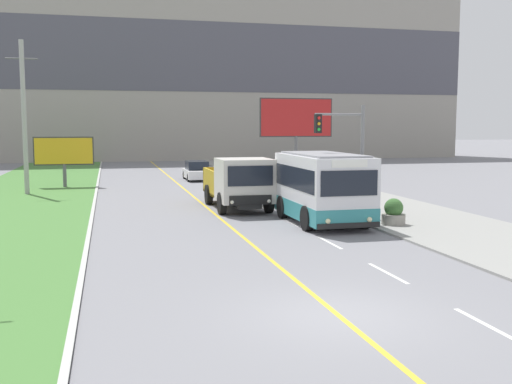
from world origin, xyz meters
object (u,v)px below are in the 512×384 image
at_px(city_bus, 323,188).
at_px(planter_round_far, 296,184).
at_px(car_distant, 197,171).
at_px(utility_pole_far, 24,117).
at_px(planter_round_near, 394,213).
at_px(billboard_large, 296,120).
at_px(planter_round_third, 323,191).
at_px(dump_truck, 241,184).
at_px(planter_round_second, 349,201).
at_px(billboard_small, 64,152).
at_px(traffic_light_mast, 347,147).

relative_size(city_bus, planter_round_far, 5.00).
xyz_separation_m(city_bus, car_distant, (-2.19, 21.80, -0.82)).
relative_size(car_distant, utility_pole_far, 0.47).
xyz_separation_m(utility_pole_far, planter_round_near, (16.15, -15.95, -4.09)).
relative_size(billboard_large, planter_round_far, 5.28).
bearing_deg(planter_round_third, planter_round_near, -90.11).
bearing_deg(planter_round_near, car_distant, 101.62).
bearing_deg(dump_truck, planter_round_second, -20.23).
relative_size(dump_truck, billboard_small, 1.69).
height_order(dump_truck, traffic_light_mast, traffic_light_mast).
xyz_separation_m(planter_round_third, planter_round_far, (-0.20, 4.20, 0.03)).
distance_m(car_distant, billboard_large, 8.51).
bearing_deg(planter_round_near, city_bus, 151.38).
xyz_separation_m(billboard_small, planter_round_near, (14.22, -19.82, -1.81)).
distance_m(billboard_large, planter_round_far, 9.51).
bearing_deg(planter_round_third, billboard_large, 79.08).
distance_m(utility_pole_far, planter_round_near, 23.07).
bearing_deg(utility_pole_far, billboard_large, 14.72).
xyz_separation_m(dump_truck, car_distant, (0.34, 17.21, -0.63)).
xyz_separation_m(city_bus, utility_pole_far, (-13.57, 14.54, 3.14)).
height_order(billboard_large, planter_round_far, billboard_large).
height_order(car_distant, planter_round_near, car_distant).
bearing_deg(billboard_small, dump_truck, -56.62).
bearing_deg(planter_round_third, car_distant, 107.92).
bearing_deg(city_bus, planter_round_far, 77.91).
height_order(utility_pole_far, planter_round_far, utility_pole_far).
xyz_separation_m(planter_round_near, planter_round_second, (-0.23, 4.20, 0.02)).
bearing_deg(billboard_large, planter_round_near, -96.61).
bearing_deg(planter_round_second, planter_round_third, 86.64).
distance_m(billboard_large, planter_round_near, 21.35).
bearing_deg(planter_round_near, dump_truck, 130.44).
bearing_deg(billboard_small, planter_round_second, -48.15).
height_order(billboard_small, planter_round_second, billboard_small).
height_order(billboard_small, planter_round_far, billboard_small).
xyz_separation_m(billboard_large, planter_round_third, (-2.40, -12.43, -4.03)).
bearing_deg(planter_round_third, billboard_small, 141.26).
bearing_deg(city_bus, dump_truck, 118.87).
xyz_separation_m(utility_pole_far, billboard_large, (18.57, 4.88, -0.06)).
bearing_deg(billboard_large, planter_round_far, -107.53).
relative_size(planter_round_near, planter_round_far, 0.92).
relative_size(city_bus, planter_round_near, 5.43).
xyz_separation_m(utility_pole_far, billboard_small, (1.93, 3.87, -2.28)).
bearing_deg(car_distant, planter_round_far, -66.62).
height_order(utility_pole_far, planter_round_second, utility_pole_far).
relative_size(planter_round_third, planter_round_far, 0.94).
bearing_deg(traffic_light_mast, planter_round_near, -57.39).
bearing_deg(utility_pole_far, traffic_light_mast, -43.18).
xyz_separation_m(dump_truck, traffic_light_mast, (3.84, -4.01, 1.91)).
xyz_separation_m(traffic_light_mast, planter_round_third, (1.29, 6.41, -2.66)).
distance_m(car_distant, traffic_light_mast, 21.65).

